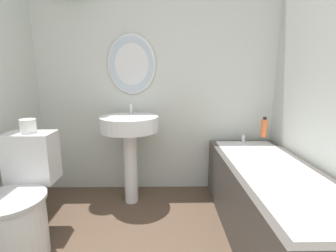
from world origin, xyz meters
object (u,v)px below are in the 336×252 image
Objects in this scene: toilet at (18,208)px; pedestal_sink at (130,134)px; bathtub at (272,203)px; shampoo_bottle at (264,128)px; toilet_paper_roll at (28,126)px.

pedestal_sink is (0.66, 0.67, 0.35)m from toilet.
bathtub is 8.44× the size of shampoo_bottle.
shampoo_bottle is (1.93, 0.75, 0.39)m from toilet.
pedestal_sink reaches higher than bathtub.
shampoo_bottle is at bearing 75.39° from bathtub.
bathtub is 14.75× the size of toilet_paper_roll.
toilet is 1.77m from bathtub.
toilet is 7.17× the size of toilet_paper_roll.
bathtub is at bearing -3.79° from toilet_paper_roll.
bathtub is at bearing -26.76° from pedestal_sink.
toilet is at bearing -158.80° from shampoo_bottle.
bathtub is 1.86m from toilet_paper_roll.
shampoo_bottle is at bearing 21.20° from toilet.
pedestal_sink is at bearing -176.46° from shampoo_bottle.
pedestal_sink is 8.48× the size of toilet_paper_roll.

